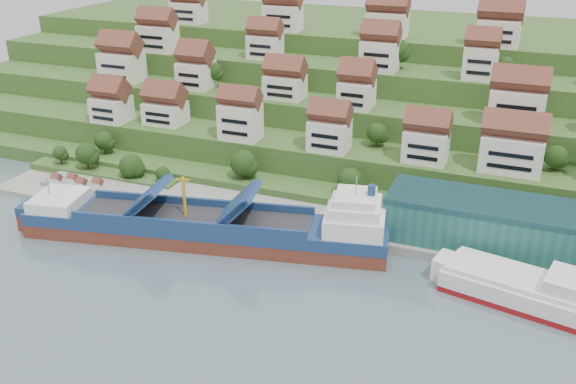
% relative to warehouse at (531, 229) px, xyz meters
% --- Properties ---
extents(ground, '(300.00, 300.00, 0.00)m').
position_rel_warehouse_xyz_m(ground, '(-52.00, -17.00, -7.20)').
color(ground, slate).
rests_on(ground, ground).
extents(quay, '(180.00, 14.00, 2.20)m').
position_rel_warehouse_xyz_m(quay, '(-32.00, -2.00, -6.10)').
color(quay, gray).
rests_on(quay, ground).
extents(pebble_beach, '(45.00, 20.00, 1.00)m').
position_rel_warehouse_xyz_m(pebble_beach, '(-110.00, -5.00, -6.70)').
color(pebble_beach, gray).
rests_on(pebble_beach, ground).
extents(hillside, '(260.00, 128.00, 31.00)m').
position_rel_warehouse_xyz_m(hillside, '(-52.00, 86.55, 3.46)').
color(hillside, '#2D4C1E').
rests_on(hillside, ground).
extents(hillside_village, '(157.13, 61.11, 28.25)m').
position_rel_warehouse_xyz_m(hillside_village, '(-53.25, 41.71, 16.53)').
color(hillside_village, white).
rests_on(hillside_village, ground).
extents(hillside_trees, '(143.26, 62.44, 31.45)m').
position_rel_warehouse_xyz_m(hillside_trees, '(-60.56, 24.61, 8.01)').
color(hillside_trees, '#224216').
rests_on(hillside_trees, ground).
extents(warehouse, '(60.00, 15.00, 10.00)m').
position_rel_warehouse_xyz_m(warehouse, '(0.00, 0.00, 0.00)').
color(warehouse, '#235F58').
rests_on(warehouse, quay).
extents(flagpole, '(1.28, 0.16, 8.00)m').
position_rel_warehouse_xyz_m(flagpole, '(-33.89, -7.00, -0.32)').
color(flagpole, gray).
rests_on(flagpole, quay).
extents(beach_huts, '(14.40, 3.70, 2.20)m').
position_rel_warehouse_xyz_m(beach_huts, '(-112.00, -6.25, -5.10)').
color(beach_huts, white).
rests_on(beach_huts, pebble_beach).
extents(cargo_ship, '(82.25, 28.43, 18.09)m').
position_rel_warehouse_xyz_m(cargo_ship, '(-65.35, -17.79, -3.79)').
color(cargo_ship, maroon).
rests_on(cargo_ship, ground).
extents(second_ship, '(31.69, 17.04, 8.72)m').
position_rel_warehouse_xyz_m(second_ship, '(0.86, -17.28, -4.57)').
color(second_ship, maroon).
rests_on(second_ship, ground).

